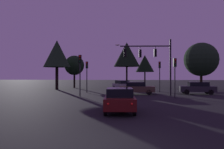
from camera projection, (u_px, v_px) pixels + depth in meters
ground_plane at (124, 91)px, 31.69m from camera, size 168.00×168.00×0.00m
traffic_signal_mast_arm at (152, 57)px, 25.14m from camera, size 6.47×0.59×6.51m
traffic_light_corner_left at (175, 70)px, 22.54m from camera, size 0.35×0.38×4.10m
traffic_light_corner_right at (80, 67)px, 24.05m from camera, size 0.30×0.35×4.59m
traffic_light_median at (87, 71)px, 29.34m from camera, size 0.30×0.35×4.19m
traffic_light_far_side at (160, 70)px, 30.38m from camera, size 0.34×0.37×4.26m
car_nearside_lane at (120, 99)px, 13.79m from camera, size 2.03×4.12×1.52m
car_crossing_left at (137, 88)px, 26.79m from camera, size 4.34×1.95×1.52m
car_crossing_right at (197, 88)px, 26.91m from camera, size 4.38×2.00×1.52m
car_far_lane at (122, 85)px, 35.42m from camera, size 3.54×4.59×1.52m
tree_behind_sign at (201, 59)px, 37.07m from camera, size 5.72×5.72×7.91m
tree_left_far at (127, 55)px, 41.08m from camera, size 4.95×4.95×8.57m
tree_center_horizon at (145, 64)px, 47.09m from camera, size 4.00×4.00×6.75m
tree_right_cluster at (74, 65)px, 40.75m from camera, size 3.66×3.66×6.06m
tree_lot_edge at (57, 54)px, 36.07m from camera, size 4.43×4.43×8.17m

